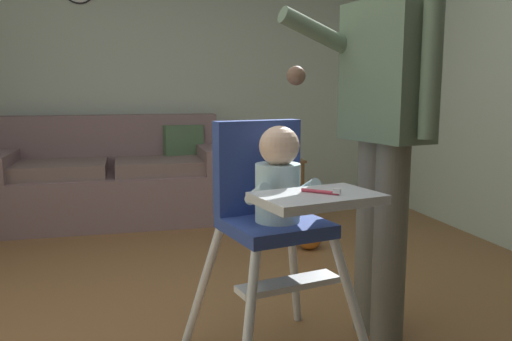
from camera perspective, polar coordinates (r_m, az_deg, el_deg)
wall_far at (r=4.94m, az=-8.94°, el=11.66°), size 4.86×0.06×2.64m
couch at (r=4.45m, az=-15.57°, el=-1.02°), size 1.85×0.86×0.86m
high_chair at (r=1.96m, az=2.06°, el=-3.21°), size 0.71×0.81×0.96m
adult_standing at (r=2.22m, az=13.98°, el=4.57°), size 0.58×0.50×1.62m
toy_ball at (r=3.55m, az=5.88°, el=-7.18°), size 0.19×0.19×0.19m
side_table at (r=4.24m, az=2.18°, el=-0.53°), size 0.40×0.40×0.52m
sippy_cup at (r=4.21m, az=1.95°, el=2.02°), size 0.07×0.07×0.10m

